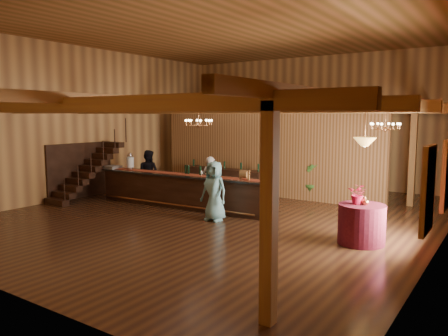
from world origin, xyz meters
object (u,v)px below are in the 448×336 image
Objects in this scene: staff_second at (148,173)px; guest at (214,191)px; beverage_dispenser at (130,161)px; pendant_lamp at (365,142)px; chandelier_left at (199,122)px; chandelier_right at (385,126)px; round_table at (362,224)px; raffle_drum at (245,174)px; floor_plant at (314,182)px; tasting_bar at (180,190)px; bartender at (210,181)px; backbar_shelf at (224,181)px.

guest is at bearing 144.49° from staff_second.
staff_second is (0.09, 0.81, -0.51)m from beverage_dispenser.
pendant_lamp is 4.46m from guest.
chandelier_right is (4.87, 2.04, -0.08)m from chandelier_left.
beverage_dispenser reaches higher than round_table.
chandelier_right is at bearing 93.37° from round_table.
raffle_drum is 1.14m from guest.
beverage_dispenser is 0.35× the size of guest.
floor_plant is (0.77, 3.47, -0.61)m from raffle_drum.
floor_plant reaches higher than round_table.
bartender is at bearing 37.54° from tasting_bar.
chandelier_left is (1.21, -0.55, 2.24)m from tasting_bar.
round_table is 1.20× the size of pendant_lamp.
guest is (1.26, -1.57, 0.02)m from bartender.
round_table is 0.63× the size of guest.
round_table is 0.82× the size of floor_plant.
pendant_lamp is at bearing -86.63° from chandelier_right.
guest is at bearing -58.02° from backbar_shelf.
beverage_dispenser is at bearing -178.87° from raffle_drum.
guest is at bearing -24.43° from chandelier_left.
bartender is 2.93m from staff_second.
chandelier_left is at bearing -65.96° from backbar_shelf.
beverage_dispenser is at bearing 70.17° from staff_second.
beverage_dispenser is 3.72m from backbar_shelf.
tasting_bar is 8.21× the size of chandelier_right.
raffle_drum is at bearing -45.51° from backbar_shelf.
tasting_bar is 2.61m from chandelier_left.
pendant_lamp reaches higher than tasting_bar.
tasting_bar is 2.95m from backbar_shelf.
bartender is (-5.44, 1.50, 0.36)m from round_table.
chandelier_left reaches higher than guest.
guest is (4.28, -0.88, -0.52)m from beverage_dispenser.
chandelier_left reaches higher than tasting_bar.
chandelier_right reaches higher than staff_second.
beverage_dispenser is 8.56m from pendant_lamp.
floor_plant is (1.19, 4.45, -0.20)m from guest.
raffle_drum is 0.20× the size of bartender.
guest is (4.19, -1.69, -0.01)m from staff_second.
staff_second is at bearing -174.97° from chandelier_right.
pendant_lamp is (3.76, -0.91, 1.14)m from raffle_drum.
raffle_drum is at bearing -1.18° from tasting_bar.
staff_second reaches higher than beverage_dispenser.
chandelier_left reaches higher than backbar_shelf.
chandelier_left is (3.46, -0.51, 1.42)m from beverage_dispenser.
guest is at bearing -179.05° from round_table.
raffle_drum is (2.45, 0.05, 0.71)m from tasting_bar.
chandelier_left reaches higher than beverage_dispenser.
staff_second is 1.32× the size of floor_plant.
staff_second is at bearing 169.04° from pendant_lamp.
beverage_dispenser is 0.46× the size of floor_plant.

